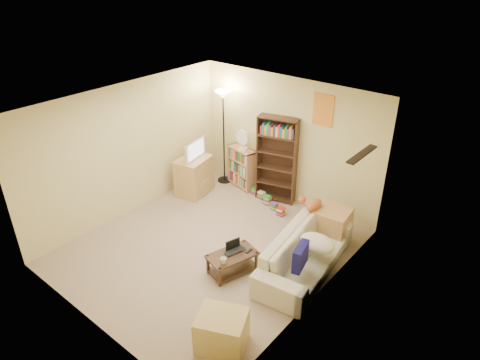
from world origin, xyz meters
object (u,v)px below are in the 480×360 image
at_px(short_bookshelf, 242,167).
at_px(end_cabinet, 222,331).
at_px(tall_bookshelf, 277,158).
at_px(television, 193,150).
at_px(mug, 224,261).
at_px(tv_stand, 194,176).
at_px(sofa, 306,253).
at_px(side_table, 332,226).
at_px(laptop, 237,252).
at_px(tabby_cat, 312,204).
at_px(desk_fan, 243,139).
at_px(floor_lamp, 223,111).
at_px(coffee_table, 232,261).

relative_size(short_bookshelf, end_cabinet, 1.44).
bearing_deg(tall_bookshelf, television, -164.46).
xyz_separation_m(mug, tv_stand, (-2.29, 1.67, 0.01)).
height_order(tv_stand, television, television).
height_order(sofa, side_table, side_table).
bearing_deg(mug, laptop, 90.72).
relative_size(tabby_cat, television, 0.72).
xyz_separation_m(laptop, desk_fan, (-1.65, 2.18, 0.75)).
bearing_deg(floor_lamp, sofa, -25.96).
xyz_separation_m(side_table, end_cabinet, (0.03, -2.89, -0.06)).
bearing_deg(short_bookshelf, television, -110.68).
bearing_deg(desk_fan, side_table, -12.58).
relative_size(short_bookshelf, desk_fan, 2.01).
relative_size(tv_stand, end_cabinet, 1.29).
relative_size(laptop, mug, 3.69).
distance_m(mug, television, 2.90).
bearing_deg(coffee_table, sofa, 59.51).
height_order(tabby_cat, floor_lamp, floor_lamp).
height_order(desk_fan, floor_lamp, floor_lamp).
height_order(coffee_table, television, television).
distance_m(sofa, tall_bookshelf, 2.31).
bearing_deg(desk_fan, sofa, -30.75).
height_order(television, floor_lamp, floor_lamp).
distance_m(mug, end_cabinet, 1.24).
xyz_separation_m(mug, television, (-2.29, 1.67, 0.59)).
distance_m(coffee_table, side_table, 1.89).
distance_m(desk_fan, end_cabinet, 4.30).
xyz_separation_m(tabby_cat, floor_lamp, (-2.57, 0.67, 0.92)).
relative_size(tall_bookshelf, floor_lamp, 0.86).
height_order(tabby_cat, side_table, tabby_cat).
bearing_deg(television, side_table, -95.73).
relative_size(television, floor_lamp, 0.34).
bearing_deg(short_bookshelf, laptop, -39.21).
xyz_separation_m(tv_stand, floor_lamp, (0.14, 0.79, 1.23)).
bearing_deg(tv_stand, laptop, -41.79).
bearing_deg(end_cabinet, coffee_table, 125.10).
distance_m(coffee_table, television, 2.77).
bearing_deg(sofa, floor_lamp, 56.24).
height_order(desk_fan, end_cabinet, desk_fan).
height_order(tv_stand, desk_fan, desk_fan).
height_order(laptop, tv_stand, tv_stand).
relative_size(laptop, end_cabinet, 0.65).
bearing_deg(short_bookshelf, tall_bookshelf, 13.38).
height_order(short_bookshelf, floor_lamp, floor_lamp).
distance_m(mug, short_bookshelf, 3.06).
bearing_deg(short_bookshelf, floor_lamp, -157.68).
distance_m(laptop, end_cabinet, 1.49).
xyz_separation_m(sofa, television, (-3.09, 0.65, 0.67)).
relative_size(mug, desk_fan, 0.24).
distance_m(sofa, desk_fan, 2.97).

